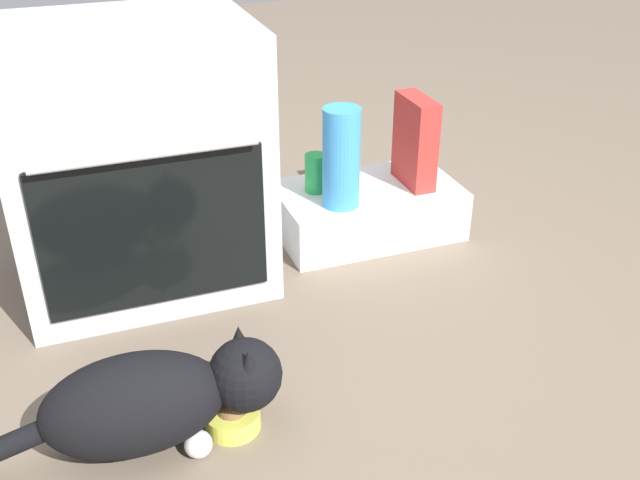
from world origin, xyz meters
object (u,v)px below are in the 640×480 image
object	(u,v)px
pantry_cabinet	(367,210)
water_bottle	(341,158)
cat	(153,400)
soda_can	(316,173)
food_bowl	(232,417)
cereal_box	(415,141)
oven	(136,160)

from	to	relation	value
pantry_cabinet	water_bottle	xyz separation A→B (m)	(-0.12, -0.08, 0.23)
cat	water_bottle	size ratio (longest dim) A/B	2.64
cat	soda_can	world-z (taller)	soda_can
food_bowl	cat	xyz separation A→B (m)	(-0.16, 0.00, 0.09)
cereal_box	soda_can	world-z (taller)	cereal_box
cat	cereal_box	world-z (taller)	cereal_box
food_bowl	soda_can	world-z (taller)	soda_can
oven	pantry_cabinet	xyz separation A→B (m)	(0.70, 0.02, -0.28)
food_bowl	cat	distance (m)	0.19
pantry_cabinet	water_bottle	distance (m)	0.27
pantry_cabinet	cat	size ratio (longest dim) A/B	0.71
water_bottle	pantry_cabinet	bearing A→B (deg)	32.78
cat	cereal_box	distance (m)	1.18
oven	cereal_box	xyz separation A→B (m)	(0.84, 0.00, -0.06)
soda_can	water_bottle	bearing A→B (deg)	-71.90
cat	cereal_box	size ratio (longest dim) A/B	2.82
water_bottle	soda_can	world-z (taller)	water_bottle
oven	soda_can	bearing A→B (deg)	6.00
cereal_box	soda_can	bearing A→B (deg)	170.56
cat	oven	bearing A→B (deg)	84.15
pantry_cabinet	water_bottle	bearing A→B (deg)	-147.22
pantry_cabinet	cat	bearing A→B (deg)	-137.89
water_bottle	soda_can	size ratio (longest dim) A/B	2.50
oven	pantry_cabinet	world-z (taller)	oven
water_bottle	oven	bearing A→B (deg)	174.10
oven	pantry_cabinet	bearing A→B (deg)	1.68
food_bowl	oven	bearing A→B (deg)	95.67
pantry_cabinet	cat	world-z (taller)	cat
water_bottle	cereal_box	world-z (taller)	water_bottle
oven	food_bowl	bearing A→B (deg)	-84.33
pantry_cabinet	cat	xyz separation A→B (m)	(-0.79, -0.71, 0.04)
cat	soda_can	xyz separation A→B (m)	(0.63, 0.75, 0.10)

